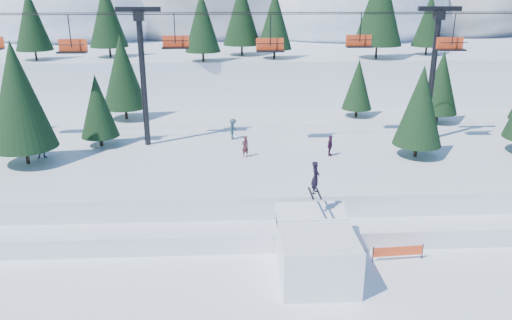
{
  "coord_description": "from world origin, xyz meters",
  "views": [
    {
      "loc": [
        -2.55,
        -19.52,
        14.02
      ],
      "look_at": [
        -1.2,
        6.0,
        5.2
      ],
      "focal_mm": 35.0,
      "sensor_mm": 36.0,
      "label": 1
    }
  ],
  "objects_px": {
    "chairlift": "(271,55)",
    "banner_near": "(398,251)",
    "jump_kicker": "(316,251)",
    "banner_far": "(426,228)"
  },
  "relations": [
    {
      "from": "jump_kicker",
      "to": "chairlift",
      "type": "bearing_deg",
      "value": 94.18
    },
    {
      "from": "banner_near",
      "to": "jump_kicker",
      "type": "bearing_deg",
      "value": -165.4
    },
    {
      "from": "jump_kicker",
      "to": "banner_far",
      "type": "relative_size",
      "value": 2.02
    },
    {
      "from": "jump_kicker",
      "to": "banner_near",
      "type": "relative_size",
      "value": 2.0
    },
    {
      "from": "banner_near",
      "to": "banner_far",
      "type": "height_order",
      "value": "same"
    },
    {
      "from": "chairlift",
      "to": "banner_far",
      "type": "bearing_deg",
      "value": -54.01
    },
    {
      "from": "jump_kicker",
      "to": "banner_far",
      "type": "distance_m",
      "value": 8.24
    },
    {
      "from": "jump_kicker",
      "to": "banner_far",
      "type": "xyz_separation_m",
      "value": [
        7.25,
        3.83,
        -0.84
      ]
    },
    {
      "from": "banner_near",
      "to": "banner_far",
      "type": "relative_size",
      "value": 1.01
    },
    {
      "from": "chairlift",
      "to": "banner_near",
      "type": "distance_m",
      "value": 17.63
    }
  ]
}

